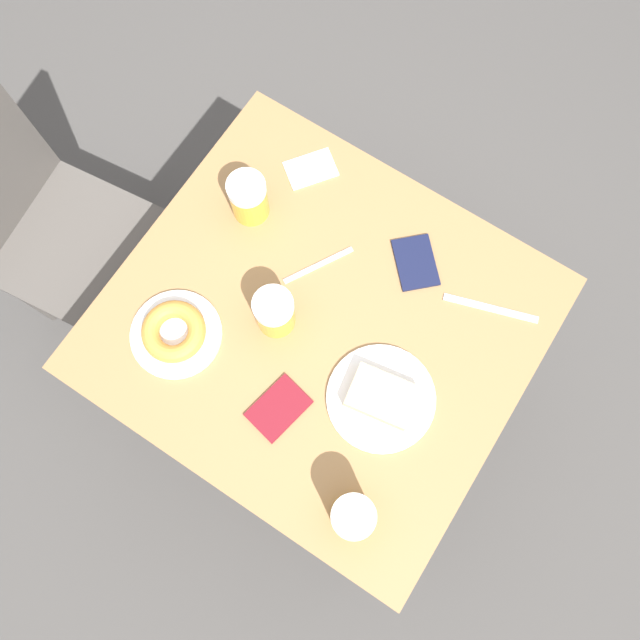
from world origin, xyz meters
TOP-DOWN VIEW (x-y plane):
  - ground_plane at (0.00, 0.00)m, footprint 8.00×8.00m
  - table at (0.00, 0.00)m, footprint 0.83×0.91m
  - chair at (-0.13, 0.83)m, footprint 0.44×0.44m
  - plate_with_cake at (-0.07, -0.20)m, footprint 0.24×0.24m
  - plate_with_donut at (-0.20, 0.25)m, footprint 0.20×0.20m
  - beer_mug_left at (0.14, 0.28)m, footprint 0.09×0.09m
  - beer_mug_center at (-0.05, 0.08)m, footprint 0.09×0.09m
  - beer_mug_right at (-0.31, -0.28)m, footprint 0.09×0.09m
  - napkin_folded at (0.31, 0.22)m, footprint 0.14×0.13m
  - fork at (0.11, 0.08)m, footprint 0.16×0.10m
  - knife at (0.23, -0.30)m, footprint 0.08×0.21m
  - passport_near_edge at (0.24, -0.11)m, footprint 0.15×0.15m
  - passport_far_edge at (-0.21, -0.03)m, footprint 0.14×0.11m

SIDE VIEW (x-z plane):
  - ground_plane at x=0.00m, z-range 0.00..0.00m
  - chair at x=-0.13m, z-range 0.09..1.02m
  - table at x=0.00m, z-range 0.29..1.00m
  - knife at x=0.23m, z-range 0.71..0.71m
  - fork at x=0.11m, z-range 0.71..0.71m
  - napkin_folded at x=0.31m, z-range 0.71..0.71m
  - passport_near_edge at x=0.24m, z-range 0.71..0.72m
  - passport_far_edge at x=-0.21m, z-range 0.71..0.72m
  - plate_with_cake at x=-0.07m, z-range 0.70..0.75m
  - plate_with_donut at x=-0.20m, z-range 0.71..0.76m
  - beer_mug_left at x=0.14m, z-range 0.71..0.83m
  - beer_mug_center at x=-0.05m, z-range 0.71..0.83m
  - beer_mug_right at x=-0.31m, z-range 0.71..0.83m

